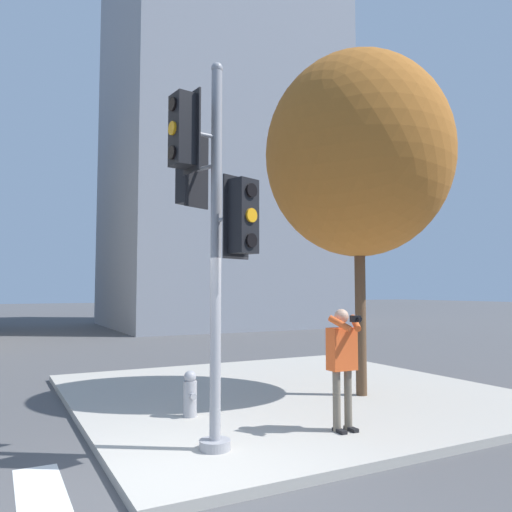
# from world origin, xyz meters

# --- Properties ---
(ground_plane) EXTENTS (160.00, 160.00, 0.00)m
(ground_plane) POSITION_xyz_m (0.00, 0.00, 0.00)
(ground_plane) COLOR #4C4C4F
(sidewalk_corner) EXTENTS (8.00, 8.00, 0.12)m
(sidewalk_corner) POSITION_xyz_m (3.50, 3.50, 0.06)
(sidewalk_corner) COLOR #ADA89E
(sidewalk_corner) RESTS_ON ground_plane
(traffic_signal_pole) EXTENTS (0.99, 1.26, 4.93)m
(traffic_signal_pole) POSITION_xyz_m (0.67, 0.74, 3.16)
(traffic_signal_pole) COLOR #939399
(traffic_signal_pole) RESTS_ON sidewalk_corner
(person_photographer) EXTENTS (0.50, 0.53, 1.70)m
(person_photographer) POSITION_xyz_m (2.70, 0.68, 1.14)
(person_photographer) COLOR black
(person_photographer) RESTS_ON sidewalk_corner
(street_tree) EXTENTS (3.60, 3.60, 6.57)m
(street_tree) POSITION_xyz_m (4.49, 2.45, 4.71)
(street_tree) COLOR brown
(street_tree) RESTS_ON sidewalk_corner
(fire_hydrant) EXTENTS (0.21, 0.27, 0.71)m
(fire_hydrant) POSITION_xyz_m (1.07, 2.43, 0.47)
(fire_hydrant) COLOR #99999E
(fire_hydrant) RESTS_ON sidewalk_corner
(building_right) EXTENTS (12.82, 10.69, 22.60)m
(building_right) POSITION_xyz_m (10.26, 22.46, 11.31)
(building_right) COLOR gray
(building_right) RESTS_ON ground_plane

